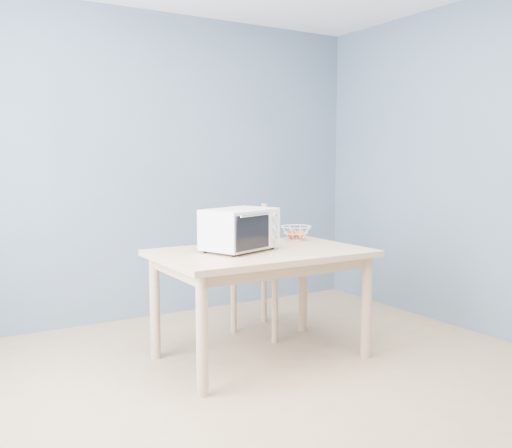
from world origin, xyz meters
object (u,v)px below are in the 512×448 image
toaster_oven (238,229)px  fruit_basket (295,233)px  dining_chair (264,270)px  dining_table (261,265)px

toaster_oven → fruit_basket: toaster_oven is taller
dining_chair → dining_table: bearing=-145.3°
dining_table → toaster_oven: toaster_oven is taller
dining_table → toaster_oven: size_ratio=2.48×
dining_table → dining_chair: 0.67m
dining_table → toaster_oven: 0.30m
toaster_oven → dining_table: bearing=-35.8°
dining_table → fruit_basket: size_ratio=5.29×
toaster_oven → fruit_basket: 0.69m
dining_table → fruit_basket: 0.59m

